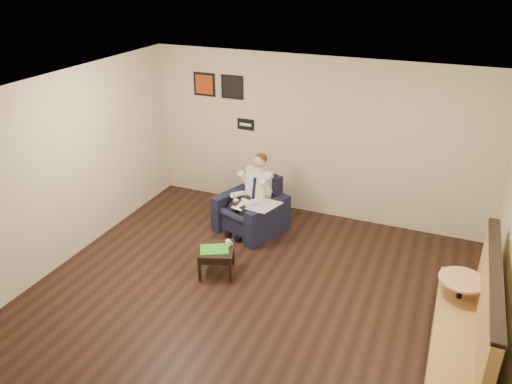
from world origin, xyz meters
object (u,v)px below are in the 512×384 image
at_px(seated_man, 246,199).
at_px(side_table, 217,261).
at_px(green_folder, 214,249).
at_px(banquette, 463,313).
at_px(cafe_table, 458,302).
at_px(coffee_mug, 228,243).
at_px(armchair, 251,206).
at_px(smartphone, 220,244).

bearing_deg(seated_man, side_table, -66.65).
bearing_deg(green_folder, side_table, 53.46).
xyz_separation_m(seated_man, side_table, (0.08, -1.24, -0.43)).
distance_m(seated_man, banquette, 3.80).
bearing_deg(cafe_table, side_table, -178.04).
bearing_deg(coffee_mug, seated_man, 100.05).
bearing_deg(seated_man, green_folder, -67.58).
height_order(armchair, cafe_table, armchair).
xyz_separation_m(side_table, coffee_mug, (0.11, 0.16, 0.24)).
distance_m(side_table, coffee_mug, 0.31).
distance_m(coffee_mug, cafe_table, 3.17).
distance_m(armchair, banquette, 3.82).
distance_m(green_folder, banquette, 3.37).
xyz_separation_m(armchair, seated_man, (-0.04, -0.11, 0.17)).
bearing_deg(banquette, coffee_mug, 169.08).
relative_size(armchair, cafe_table, 1.37).
bearing_deg(armchair, smartphone, -68.76).
xyz_separation_m(coffee_mug, cafe_table, (3.16, -0.04, -0.10)).
relative_size(armchair, banquette, 0.39).
bearing_deg(banquette, cafe_table, 93.46).
bearing_deg(armchair, cafe_table, -0.82).
height_order(side_table, green_folder, green_folder).
bearing_deg(armchair, side_table, -68.66).
height_order(armchair, seated_man, seated_man).
bearing_deg(banquette, side_table, 172.06).
bearing_deg(coffee_mug, green_folder, -126.54).
bearing_deg(cafe_table, green_folder, -177.61).
bearing_deg(side_table, cafe_table, 1.96).
height_order(side_table, smartphone, smartphone).
bearing_deg(banquette, armchair, 151.50).
height_order(seated_man, banquette, seated_man).
relative_size(armchair, smartphone, 7.62).
height_order(green_folder, banquette, banquette).
bearing_deg(seated_man, banquette, -6.95).
xyz_separation_m(armchair, smartphone, (0.03, -1.21, -0.06)).
height_order(green_folder, cafe_table, cafe_table).
bearing_deg(smartphone, seated_man, 83.99).
relative_size(green_folder, banquette, 0.17).
relative_size(side_table, green_folder, 1.22).
bearing_deg(side_table, smartphone, 92.41).
bearing_deg(smartphone, side_table, -97.35).
bearing_deg(seated_man, cafe_table, 1.12).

